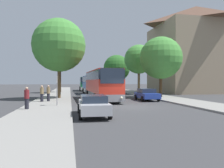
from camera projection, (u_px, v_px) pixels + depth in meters
The scene contains 19 objects.
ground_plane at pixel (130, 107), 19.03m from camera, with size 300.00×300.00×0.00m, color #38383A.
sidewalk_left at pixel (47, 108), 17.69m from camera, with size 4.00×120.00×0.15m, color gray.
sidewalk_right at pixel (202, 104), 20.37m from camera, with size 4.00×120.00×0.15m, color gray.
building_right_background at pixel (196, 49), 43.82m from camera, with size 15.71×13.48×17.31m.
bus_front at pixel (102, 84), 26.10m from camera, with size 3.07×11.90×3.49m.
bus_middle at pixel (92, 84), 39.08m from camera, with size 2.95×10.29×3.22m.
bus_rear at pixel (86, 84), 51.92m from camera, with size 3.11×10.74×3.19m.
parked_car_left_curb at pixel (93, 105), 14.03m from camera, with size 1.98×4.63×1.35m.
parked_car_right_near at pixel (147, 94), 25.32m from camera, with size 2.14×4.27×1.38m.
parked_car_right_far at pixel (113, 88), 47.16m from camera, with size 2.02×4.26×1.54m.
bus_stop_sign at pixel (57, 87), 18.73m from camera, with size 0.08×0.45×2.59m.
pedestrian_waiting_near at pixel (27, 98), 16.33m from camera, with size 0.36×0.36×1.66m.
pedestrian_waiting_far at pixel (42, 93), 22.30m from camera, with size 0.36×0.36×1.67m.
pedestrian_walking_back at pixel (48, 93), 22.84m from camera, with size 0.36×0.36×1.69m.
tree_left_near at pixel (59, 45), 27.30m from camera, with size 6.64×6.64×9.92m.
tree_left_far at pixel (60, 61), 42.05m from camera, with size 4.32×4.32×8.24m.
tree_right_near at pixel (161, 58), 29.66m from camera, with size 5.74×5.74×8.14m.
tree_right_mid at pixel (139, 59), 36.62m from camera, with size 4.89×4.89×8.24m.
tree_right_far at pixel (117, 68), 53.64m from camera, with size 6.51×6.51×8.58m.
Camera 1 is at (-5.15, -18.36, 2.23)m, focal length 35.00 mm.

